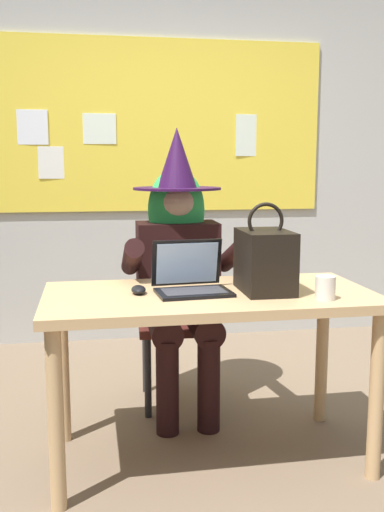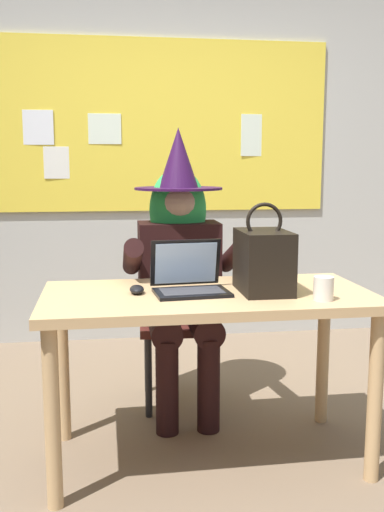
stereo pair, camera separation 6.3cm
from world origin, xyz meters
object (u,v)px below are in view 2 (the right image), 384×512
at_px(desk_main, 208,315).
at_px(handbag, 263,260).
at_px(chair_at_desk, 178,306).
at_px(laptop, 189,281).
at_px(coffee_mug, 323,288).
at_px(person_costumed, 180,257).
at_px(computer_mouse, 137,289).

xyz_separation_m(desk_main, handbag, (0.23, -0.02, 0.23)).
bearing_deg(chair_at_desk, desk_main, 6.45).
distance_m(laptop, coffee_mug, 0.55).
distance_m(person_costumed, handbag, 0.66).
height_order(chair_at_desk, laptop, laptop).
height_order(chair_at_desk, handbag, handbag).
bearing_deg(desk_main, laptop, 165.12).
distance_m(person_costumed, coffee_mug, 0.92).
bearing_deg(laptop, desk_main, -19.80).
distance_m(chair_at_desk, laptop, 0.74).
xyz_separation_m(desk_main, computer_mouse, (-0.30, 0.02, 0.12)).
xyz_separation_m(computer_mouse, coffee_mug, (0.73, -0.23, 0.03)).
distance_m(computer_mouse, handbag, 0.55).
bearing_deg(chair_at_desk, coffee_mug, 30.53).
relative_size(chair_at_desk, computer_mouse, 8.76).
bearing_deg(chair_at_desk, laptop, 0.14).
height_order(person_costumed, computer_mouse, person_costumed).
bearing_deg(chair_at_desk, handbag, 23.94).
height_order(desk_main, chair_at_desk, chair_at_desk).
height_order(desk_main, person_costumed, person_costumed).
distance_m(desk_main, computer_mouse, 0.32).
bearing_deg(laptop, person_costumed, 82.13).
xyz_separation_m(chair_at_desk, laptop, (-0.03, -0.68, 0.28)).
bearing_deg(chair_at_desk, person_costumed, 0.77).
bearing_deg(person_costumed, handbag, 25.60).
xyz_separation_m(laptop, computer_mouse, (-0.22, 0.00, -0.03)).
relative_size(chair_at_desk, coffee_mug, 9.59).
xyz_separation_m(person_costumed, laptop, (-0.03, -0.56, -0.01)).
relative_size(desk_main, laptop, 4.27).
xyz_separation_m(chair_at_desk, computer_mouse, (-0.26, -0.68, 0.25)).
relative_size(person_costumed, coffee_mug, 15.44).
bearing_deg(person_costumed, laptop, -2.49).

